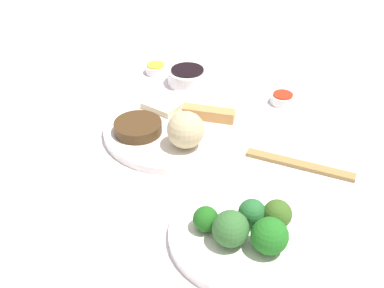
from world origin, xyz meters
name	(u,v)px	position (x,y,z in m)	size (l,w,h in m)	color
tabletop	(180,151)	(0.00, 0.00, 0.01)	(2.20, 2.20, 0.02)	white
main_plate	(174,128)	(0.03, -0.05, 0.03)	(0.29, 0.29, 0.02)	white
rice_scoop	(186,130)	(-0.02, 0.01, 0.07)	(0.07, 0.07, 0.07)	#C8B686
spring_roll	(209,114)	(-0.04, -0.09, 0.05)	(0.11, 0.03, 0.02)	tan
crab_rangoon_wonton	(164,104)	(0.07, -0.11, 0.04)	(0.08, 0.07, 0.01)	beige
stir_fry_heap	(138,127)	(0.09, -0.01, 0.05)	(0.10, 0.10, 0.02)	#483019
broccoli_plate	(242,235)	(-0.16, 0.21, 0.03)	(0.23, 0.23, 0.01)	white
broccoli_floret_0	(252,213)	(-0.17, 0.18, 0.06)	(0.04, 0.04, 0.04)	#266931
broccoli_floret_1	(206,219)	(-0.10, 0.21, 0.05)	(0.04, 0.04, 0.04)	#1E641A
broccoli_floret_2	(231,229)	(-0.15, 0.23, 0.06)	(0.06, 0.06, 0.06)	#356C31
broccoli_floret_3	(270,236)	(-0.20, 0.23, 0.06)	(0.06, 0.06, 0.06)	#21701F
broccoli_floret_4	(277,214)	(-0.21, 0.18, 0.06)	(0.05, 0.05, 0.05)	#3B621F
soy_sauce_bowl	(187,77)	(0.06, -0.26, 0.04)	(0.10, 0.10, 0.03)	white
soy_sauce_bowl_liquid	(187,70)	(0.06, -0.26, 0.06)	(0.08, 0.08, 0.00)	black
sauce_ramekin_hot_mustard	(156,69)	(0.15, -0.29, 0.03)	(0.05, 0.05, 0.02)	white
sauce_ramekin_hot_mustard_liquid	(156,65)	(0.15, -0.29, 0.04)	(0.04, 0.04, 0.00)	yellow
sauce_ramekin_sweet_and_sour	(282,99)	(-0.18, -0.22, 0.03)	(0.05, 0.05, 0.02)	white
sauce_ramekin_sweet_and_sour_liquid	(283,95)	(-0.18, -0.22, 0.04)	(0.04, 0.04, 0.00)	red
chopsticks_pair	(300,164)	(-0.23, 0.00, 0.02)	(0.20, 0.02, 0.01)	#9F7E44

